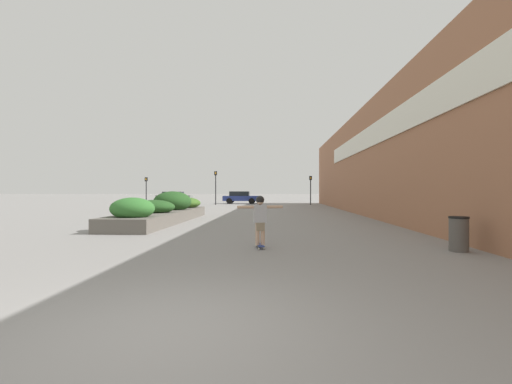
{
  "coord_description": "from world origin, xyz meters",
  "views": [
    {
      "loc": [
        1.28,
        -3.74,
        1.59
      ],
      "look_at": [
        0.45,
        10.61,
        1.52
      ],
      "focal_mm": 24.0,
      "sensor_mm": 36.0,
      "label": 1
    }
  ],
  "objects_px": {
    "car_center_left": "(241,197)",
    "traffic_light_far_left": "(146,186)",
    "skateboard": "(260,246)",
    "traffic_light_right": "(311,185)",
    "traffic_light_left": "(216,182)",
    "car_leftmost": "(174,196)",
    "skateboarder": "(260,215)",
    "trash_bin": "(459,234)"
  },
  "relations": [
    {
      "from": "skateboard",
      "to": "skateboarder",
      "type": "relative_size",
      "value": 0.49
    },
    {
      "from": "traffic_light_right",
      "to": "car_center_left",
      "type": "bearing_deg",
      "value": 161.84
    },
    {
      "from": "skateboard",
      "to": "traffic_light_right",
      "type": "xyz_separation_m",
      "value": [
        4.29,
        28.71,
        2.13
      ]
    },
    {
      "from": "traffic_light_left",
      "to": "traffic_light_far_left",
      "type": "bearing_deg",
      "value": 175.91
    },
    {
      "from": "car_leftmost",
      "to": "traffic_light_far_left",
      "type": "bearing_deg",
      "value": -8.62
    },
    {
      "from": "car_leftmost",
      "to": "car_center_left",
      "type": "distance_m",
      "value": 10.56
    },
    {
      "from": "skateboard",
      "to": "traffic_light_far_left",
      "type": "bearing_deg",
      "value": 105.14
    },
    {
      "from": "skateboard",
      "to": "traffic_light_left",
      "type": "distance_m",
      "value": 29.02
    },
    {
      "from": "car_leftmost",
      "to": "traffic_light_left",
      "type": "bearing_deg",
      "value": 42.21
    },
    {
      "from": "skateboarder",
      "to": "trash_bin",
      "type": "xyz_separation_m",
      "value": [
        5.18,
        -0.21,
        -0.45
      ]
    },
    {
      "from": "skateboard",
      "to": "car_center_left",
      "type": "distance_m",
      "value": 31.57
    },
    {
      "from": "traffic_light_left",
      "to": "traffic_light_right",
      "type": "height_order",
      "value": "traffic_light_left"
    },
    {
      "from": "car_leftmost",
      "to": "traffic_light_far_left",
      "type": "distance_m",
      "value": 7.37
    },
    {
      "from": "trash_bin",
      "to": "skateboarder",
      "type": "bearing_deg",
      "value": 177.63
    },
    {
      "from": "car_center_left",
      "to": "traffic_light_left",
      "type": "distance_m",
      "value": 4.34
    },
    {
      "from": "skateboard",
      "to": "traffic_light_right",
      "type": "relative_size",
      "value": 0.21
    },
    {
      "from": "car_center_left",
      "to": "traffic_light_far_left",
      "type": "xyz_separation_m",
      "value": [
        -10.58,
        -2.53,
        1.35
      ]
    },
    {
      "from": "car_center_left",
      "to": "traffic_light_right",
      "type": "xyz_separation_m",
      "value": [
        8.04,
        -2.64,
        1.41
      ]
    },
    {
      "from": "car_leftmost",
      "to": "traffic_light_left",
      "type": "relative_size",
      "value": 1.24
    },
    {
      "from": "car_center_left",
      "to": "traffic_light_right",
      "type": "height_order",
      "value": "traffic_light_right"
    },
    {
      "from": "skateboarder",
      "to": "trash_bin",
      "type": "relative_size",
      "value": 1.49
    },
    {
      "from": "car_leftmost",
      "to": "traffic_light_right",
      "type": "distance_m",
      "value": 19.04
    },
    {
      "from": "skateboarder",
      "to": "car_leftmost",
      "type": "distance_m",
      "value": 38.33
    },
    {
      "from": "traffic_light_left",
      "to": "traffic_light_right",
      "type": "distance_m",
      "value": 10.54
    },
    {
      "from": "trash_bin",
      "to": "car_leftmost",
      "type": "distance_m",
      "value": 40.61
    },
    {
      "from": "car_center_left",
      "to": "traffic_light_far_left",
      "type": "height_order",
      "value": "traffic_light_far_left"
    },
    {
      "from": "car_center_left",
      "to": "skateboard",
      "type": "bearing_deg",
      "value": 6.82
    },
    {
      "from": "skateboarder",
      "to": "traffic_light_left",
      "type": "bearing_deg",
      "value": 91.14
    },
    {
      "from": "trash_bin",
      "to": "traffic_light_left",
      "type": "bearing_deg",
      "value": 111.85
    },
    {
      "from": "trash_bin",
      "to": "traffic_light_left",
      "type": "relative_size",
      "value": 0.24
    },
    {
      "from": "car_center_left",
      "to": "traffic_light_far_left",
      "type": "relative_size",
      "value": 1.37
    },
    {
      "from": "traffic_light_right",
      "to": "skateboard",
      "type": "bearing_deg",
      "value": -98.5
    },
    {
      "from": "trash_bin",
      "to": "traffic_light_right",
      "type": "bearing_deg",
      "value": 91.76
    },
    {
      "from": "skateboarder",
      "to": "traffic_light_right",
      "type": "height_order",
      "value": "traffic_light_right"
    },
    {
      "from": "skateboarder",
      "to": "traffic_light_left",
      "type": "height_order",
      "value": "traffic_light_left"
    },
    {
      "from": "skateboarder",
      "to": "car_center_left",
      "type": "bearing_deg",
      "value": 85.52
    },
    {
      "from": "skateboarder",
      "to": "traffic_light_left",
      "type": "distance_m",
      "value": 28.96
    },
    {
      "from": "car_center_left",
      "to": "traffic_light_left",
      "type": "bearing_deg",
      "value": -38.58
    },
    {
      "from": "traffic_light_left",
      "to": "traffic_light_right",
      "type": "relative_size",
      "value": 1.17
    },
    {
      "from": "trash_bin",
      "to": "car_leftmost",
      "type": "xyz_separation_m",
      "value": [
        -18.43,
        36.19,
        0.31
      ]
    },
    {
      "from": "car_leftmost",
      "to": "trash_bin",
      "type": "bearing_deg",
      "value": 26.98
    },
    {
      "from": "car_center_left",
      "to": "traffic_light_right",
      "type": "distance_m",
      "value": 8.58
    }
  ]
}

